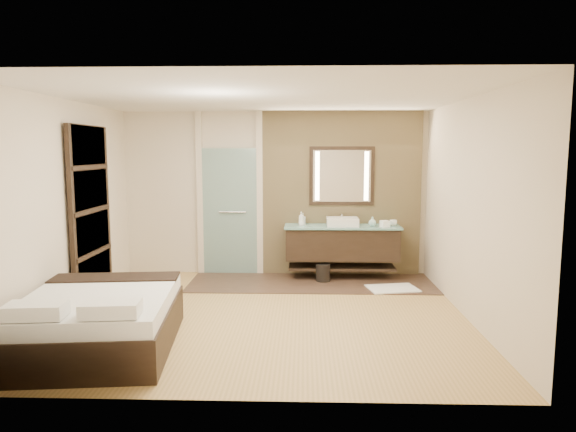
{
  "coord_description": "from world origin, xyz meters",
  "views": [
    {
      "loc": [
        0.48,
        -6.26,
        2.06
      ],
      "look_at": [
        0.27,
        0.6,
        1.19
      ],
      "focal_mm": 32.0,
      "sensor_mm": 36.0,
      "label": 1
    }
  ],
  "objects_px": {
    "vanity": "(342,243)",
    "mirror_unit": "(342,176)",
    "waste_bin": "(323,273)",
    "bed": "(99,321)"
  },
  "relations": [
    {
      "from": "vanity",
      "to": "mirror_unit",
      "type": "relative_size",
      "value": 1.75
    },
    {
      "from": "vanity",
      "to": "mirror_unit",
      "type": "bearing_deg",
      "value": 90.0
    },
    {
      "from": "vanity",
      "to": "waste_bin",
      "type": "height_order",
      "value": "vanity"
    },
    {
      "from": "mirror_unit",
      "to": "waste_bin",
      "type": "relative_size",
      "value": 3.77
    },
    {
      "from": "mirror_unit",
      "to": "bed",
      "type": "distance_m",
      "value": 4.51
    },
    {
      "from": "waste_bin",
      "to": "mirror_unit",
      "type": "bearing_deg",
      "value": 57.01
    },
    {
      "from": "vanity",
      "to": "waste_bin",
      "type": "relative_size",
      "value": 6.58
    },
    {
      "from": "bed",
      "to": "waste_bin",
      "type": "distance_m",
      "value": 3.74
    },
    {
      "from": "vanity",
      "to": "waste_bin",
      "type": "distance_m",
      "value": 0.59
    },
    {
      "from": "mirror_unit",
      "to": "bed",
      "type": "height_order",
      "value": "mirror_unit"
    }
  ]
}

